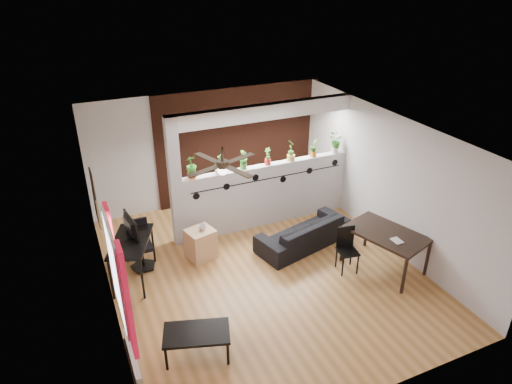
# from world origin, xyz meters

# --- Properties ---
(room_shell) EXTENTS (6.30, 7.10, 2.90)m
(room_shell) POSITION_xyz_m (0.00, 0.00, 1.30)
(room_shell) COLOR #9A6632
(room_shell) RESTS_ON ground
(partition_wall) EXTENTS (3.60, 0.18, 1.35)m
(partition_wall) POSITION_xyz_m (0.80, 1.50, 0.68)
(partition_wall) COLOR #BCBCC1
(partition_wall) RESTS_ON ground
(ceiling_header) EXTENTS (3.60, 0.18, 0.30)m
(ceiling_header) POSITION_xyz_m (0.80, 1.50, 2.45)
(ceiling_header) COLOR silver
(ceiling_header) RESTS_ON room_shell
(pier_column) EXTENTS (0.22, 0.20, 2.60)m
(pier_column) POSITION_xyz_m (-1.11, 1.50, 1.30)
(pier_column) COLOR #BCBCC1
(pier_column) RESTS_ON ground
(brick_panel) EXTENTS (3.90, 0.05, 2.60)m
(brick_panel) POSITION_xyz_m (0.80, 2.97, 1.30)
(brick_panel) COLOR #A2492F
(brick_panel) RESTS_ON ground
(vine_decal) EXTENTS (3.31, 0.01, 0.30)m
(vine_decal) POSITION_xyz_m (0.80, 1.40, 1.08)
(vine_decal) COLOR black
(vine_decal) RESTS_ON partition_wall
(window_assembly) EXTENTS (0.09, 1.30, 1.55)m
(window_assembly) POSITION_xyz_m (-2.56, -1.20, 1.51)
(window_assembly) COLOR white
(window_assembly) RESTS_ON room_shell
(baseboard_heater) EXTENTS (0.08, 1.00, 0.18)m
(baseboard_heater) POSITION_xyz_m (-2.54, -1.20, 0.09)
(baseboard_heater) COLOR beige
(baseboard_heater) RESTS_ON ground
(corkboard) EXTENTS (0.03, 0.60, 0.45)m
(corkboard) POSITION_xyz_m (-2.58, 0.95, 1.35)
(corkboard) COLOR olive
(corkboard) RESTS_ON room_shell
(framed_art) EXTENTS (0.03, 0.34, 0.44)m
(framed_art) POSITION_xyz_m (-2.58, 0.90, 1.85)
(framed_art) COLOR #8C7259
(framed_art) RESTS_ON room_shell
(ceiling_fan) EXTENTS (1.19, 1.19, 0.43)m
(ceiling_fan) POSITION_xyz_m (-0.80, -0.30, 2.31)
(ceiling_fan) COLOR black
(ceiling_fan) RESTS_ON room_shell
(potted_plant_0) EXTENTS (0.27, 0.23, 0.45)m
(potted_plant_0) POSITION_xyz_m (-0.78, 1.50, 1.59)
(potted_plant_0) COLOR orange
(potted_plant_0) RESTS_ON partition_wall
(potted_plant_1) EXTENTS (0.17, 0.20, 0.37)m
(potted_plant_1) POSITION_xyz_m (-0.25, 1.50, 1.55)
(potted_plant_1) COLOR white
(potted_plant_1) RESTS_ON partition_wall
(potted_plant_2) EXTENTS (0.24, 0.24, 0.38)m
(potted_plant_2) POSITION_xyz_m (0.27, 1.50, 1.55)
(potted_plant_2) COLOR #4B9536
(potted_plant_2) RESTS_ON partition_wall
(potted_plant_3) EXTENTS (0.20, 0.22, 0.37)m
(potted_plant_3) POSITION_xyz_m (0.80, 1.50, 1.55)
(potted_plant_3) COLOR red
(potted_plant_3) RESTS_ON partition_wall
(potted_plant_4) EXTENTS (0.19, 0.24, 0.45)m
(potted_plant_4) POSITION_xyz_m (1.33, 1.50, 1.59)
(potted_plant_4) COLOR gold
(potted_plant_4) RESTS_ON partition_wall
(potted_plant_5) EXTENTS (0.24, 0.24, 0.38)m
(potted_plant_5) POSITION_xyz_m (1.85, 1.50, 1.55)
(potted_plant_5) COLOR orange
(potted_plant_5) RESTS_ON partition_wall
(potted_plant_6) EXTENTS (0.27, 0.27, 0.42)m
(potted_plant_6) POSITION_xyz_m (2.38, 1.50, 1.57)
(potted_plant_6) COLOR silver
(potted_plant_6) RESTS_ON partition_wall
(sofa) EXTENTS (1.96, 1.14, 0.54)m
(sofa) POSITION_xyz_m (1.08, 0.44, 0.27)
(sofa) COLOR black
(sofa) RESTS_ON ground
(cube_shelf) EXTENTS (0.57, 0.54, 0.59)m
(cube_shelf) POSITION_xyz_m (-0.88, 0.84, 0.30)
(cube_shelf) COLOR tan
(cube_shelf) RESTS_ON ground
(cup) EXTENTS (0.14, 0.14, 0.10)m
(cup) POSITION_xyz_m (-0.83, 0.84, 0.64)
(cup) COLOR gray
(cup) RESTS_ON cube_shelf
(computer_desk) EXTENTS (0.96, 1.25, 0.81)m
(computer_desk) POSITION_xyz_m (-2.15, 0.67, 0.73)
(computer_desk) COLOR black
(computer_desk) RESTS_ON ground
(monitor) EXTENTS (0.36, 0.11, 0.20)m
(monitor) POSITION_xyz_m (-2.15, 0.82, 0.91)
(monitor) COLOR black
(monitor) RESTS_ON computer_desk
(office_chair) EXTENTS (0.48, 0.48, 0.92)m
(office_chair) POSITION_xyz_m (-1.95, 1.00, 0.40)
(office_chair) COLOR black
(office_chair) RESTS_ON ground
(dining_table) EXTENTS (1.21, 1.55, 0.74)m
(dining_table) POSITION_xyz_m (2.03, -0.81, 0.66)
(dining_table) COLOR black
(dining_table) RESTS_ON ground
(book) EXTENTS (0.15, 0.21, 0.02)m
(book) POSITION_xyz_m (1.93, -1.11, 0.75)
(book) COLOR gray
(book) RESTS_ON dining_table
(folding_chair) EXTENTS (0.39, 0.39, 0.84)m
(folding_chair) POSITION_xyz_m (1.40, -0.55, 0.50)
(folding_chair) COLOR black
(folding_chair) RESTS_ON ground
(coffee_table) EXTENTS (1.03, 0.76, 0.43)m
(coffee_table) POSITION_xyz_m (-1.67, -1.45, 0.38)
(coffee_table) COLOR black
(coffee_table) RESTS_ON ground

